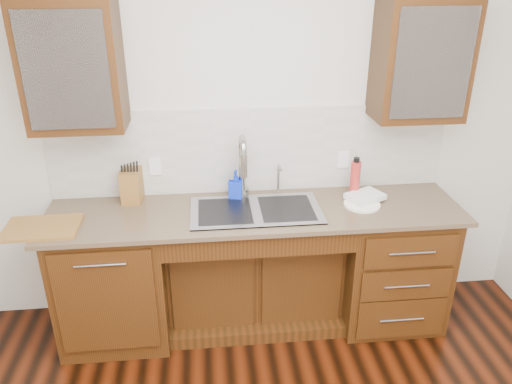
{
  "coord_description": "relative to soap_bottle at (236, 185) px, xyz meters",
  "views": [
    {
      "loc": [
        -0.3,
        -1.45,
        2.37
      ],
      "look_at": [
        0.0,
        1.4,
        1.05
      ],
      "focal_mm": 35.0,
      "sensor_mm": 36.0,
      "label": 1
    }
  ],
  "objects": [
    {
      "name": "wall_back",
      "position": [
        0.11,
        0.18,
        0.34
      ],
      "size": [
        4.0,
        0.1,
        2.7
      ],
      "primitive_type": "cube",
      "color": "silver",
      "rests_on": "ground"
    },
    {
      "name": "base_cabinet_left",
      "position": [
        -0.84,
        -0.18,
        -0.57
      ],
      "size": [
        0.7,
        0.62,
        0.88
      ],
      "primitive_type": "cube",
      "color": "#593014",
      "rests_on": "ground"
    },
    {
      "name": "base_cabinet_center",
      "position": [
        0.11,
        -0.09,
        -0.66
      ],
      "size": [
        1.2,
        0.44,
        0.7
      ],
      "primitive_type": "cube",
      "color": "#593014",
      "rests_on": "ground"
    },
    {
      "name": "base_cabinet_right",
      "position": [
        1.06,
        -0.18,
        -0.57
      ],
      "size": [
        0.7,
        0.62,
        0.88
      ],
      "primitive_type": "cube",
      "color": "#593014",
      "rests_on": "ground"
    },
    {
      "name": "countertop",
      "position": [
        0.11,
        -0.2,
        -0.11
      ],
      "size": [
        2.7,
        0.65,
        0.03
      ],
      "primitive_type": "cube",
      "color": "#84705B",
      "rests_on": "base_cabinet_left"
    },
    {
      "name": "backsplash",
      "position": [
        0.11,
        0.12,
        0.2
      ],
      "size": [
        2.7,
        0.02,
        0.59
      ],
      "primitive_type": "cube",
      "color": "beige",
      "rests_on": "wall_back"
    },
    {
      "name": "sink",
      "position": [
        0.11,
        -0.21,
        -0.18
      ],
      "size": [
        0.84,
        0.46,
        0.19
      ],
      "primitive_type": "cube",
      "color": "#9E9EA5",
      "rests_on": "countertop"
    },
    {
      "name": "faucet",
      "position": [
        0.04,
        0.02,
        0.1
      ],
      "size": [
        0.04,
        0.04,
        0.4
      ],
      "primitive_type": "cylinder",
      "color": "#999993",
      "rests_on": "countertop"
    },
    {
      "name": "filter_tap",
      "position": [
        0.29,
        0.03,
        0.02
      ],
      "size": [
        0.02,
        0.02,
        0.24
      ],
      "primitive_type": "cylinder",
      "color": "#999993",
      "rests_on": "countertop"
    },
    {
      "name": "upper_cabinet_left",
      "position": [
        -0.94,
        -0.04,
        0.82
      ],
      "size": [
        0.55,
        0.34,
        0.75
      ],
      "primitive_type": "cube",
      "color": "#593014",
      "rests_on": "wall_back"
    },
    {
      "name": "upper_cabinet_right",
      "position": [
        1.16,
        -0.04,
        0.82
      ],
      "size": [
        0.55,
        0.34,
        0.75
      ],
      "primitive_type": "cube",
      "color": "#593014",
      "rests_on": "wall_back"
    },
    {
      "name": "outlet_left",
      "position": [
        -0.54,
        0.11,
        0.11
      ],
      "size": [
        0.08,
        0.01,
        0.12
      ],
      "primitive_type": "cube",
      "color": "white",
      "rests_on": "backsplash"
    },
    {
      "name": "outlet_right",
      "position": [
        0.76,
        0.11,
        0.11
      ],
      "size": [
        0.08,
        0.01,
        0.12
      ],
      "primitive_type": "cube",
      "color": "white",
      "rests_on": "backsplash"
    },
    {
      "name": "soap_bottle",
      "position": [
        0.0,
        0.0,
        0.0
      ],
      "size": [
        0.11,
        0.11,
        0.2
      ],
      "primitive_type": "imported",
      "rotation": [
        0.0,
        0.0,
        -0.23
      ],
      "color": "#1030D5",
      "rests_on": "countertop"
    },
    {
      "name": "water_bottle",
      "position": [
        0.81,
        -0.05,
        0.02
      ],
      "size": [
        0.08,
        0.08,
        0.25
      ],
      "primitive_type": "cylinder",
      "rotation": [
        0.0,
        0.0,
        -0.17
      ],
      "color": "red",
      "rests_on": "countertop"
    },
    {
      "name": "plate",
      "position": [
        0.82,
        -0.2,
        -0.09
      ],
      "size": [
        0.3,
        0.3,
        0.01
      ],
      "primitive_type": "cylinder",
      "rotation": [
        0.0,
        0.0,
        -0.3
      ],
      "color": "white",
      "rests_on": "countertop"
    },
    {
      "name": "dish_towel",
      "position": [
        0.86,
        -0.14,
        -0.07
      ],
      "size": [
        0.28,
        0.25,
        0.04
      ],
      "primitive_type": "cube",
      "rotation": [
        0.0,
        0.0,
        0.44
      ],
      "color": "silver",
      "rests_on": "plate"
    },
    {
      "name": "knife_block",
      "position": [
        -0.69,
        0.04,
        0.01
      ],
      "size": [
        0.14,
        0.21,
        0.22
      ],
      "primitive_type": "cube",
      "rotation": [
        0.0,
        0.0,
        -0.09
      ],
      "color": "olive",
      "rests_on": "countertop"
    },
    {
      "name": "cutting_board",
      "position": [
        -1.19,
        -0.32,
        -0.09
      ],
      "size": [
        0.44,
        0.31,
        0.02
      ],
      "primitive_type": "cube",
      "rotation": [
        0.0,
        0.0,
        0.01
      ],
      "color": "#9D6D50",
      "rests_on": "countertop"
    },
    {
      "name": "cup_left_a",
      "position": [
        -1.01,
        -0.04,
        0.77
      ],
      "size": [
        0.15,
        0.15,
        0.1
      ],
      "primitive_type": "imported",
      "rotation": [
        0.0,
        0.0,
        0.24
      ],
      "color": "white",
      "rests_on": "upper_cabinet_left"
    },
    {
      "name": "cup_left_b",
      "position": [
        -0.79,
        -0.04,
        0.76
      ],
      "size": [
        0.1,
        0.1,
        0.08
      ],
      "primitive_type": "imported",
      "rotation": [
        0.0,
        0.0,
        0.12
      ],
      "color": "silver",
      "rests_on": "upper_cabinet_left"
    },
    {
      "name": "cup_right_a",
      "position": [
        1.08,
        -0.04,
        0.76
      ],
      "size": [
        0.15,
        0.15,
        0.1
      ],
      "primitive_type": "imported",
      "rotation": [
        0.0,
        0.0,
        -0.24
      ],
      "color": "white",
      "rests_on": "upper_cabinet_right"
    },
    {
      "name": "cup_right_b",
      "position": [
        1.25,
        -0.04,
        0.76
      ],
      "size": [
        0.12,
        0.12,
        0.09
      ],
      "primitive_type": "imported",
      "rotation": [
        0.0,
        0.0,
        0.2
      ],
      "color": "silver",
      "rests_on": "upper_cabinet_right"
    }
  ]
}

